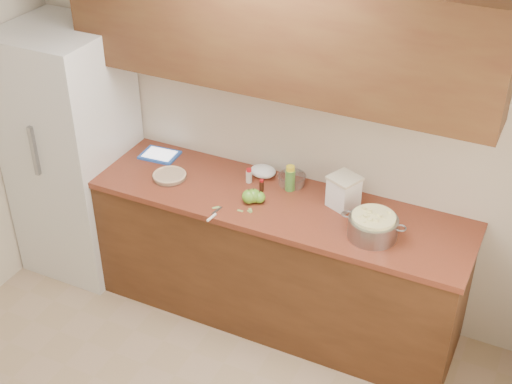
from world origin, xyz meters
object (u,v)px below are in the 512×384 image
at_px(flour_canister, 344,191).
at_px(tablet, 160,155).
at_px(pie, 170,176).
at_px(colander, 373,226).

distance_m(flour_canister, tablet, 1.34).
distance_m(pie, flour_canister, 1.14).
distance_m(colander, tablet, 1.62).
height_order(pie, tablet, pie).
bearing_deg(pie, colander, -1.41).
height_order(colander, flour_canister, flour_canister).
height_order(colander, tablet, colander).
relative_size(colander, flour_canister, 1.75).
bearing_deg(pie, flour_canister, 9.56).
bearing_deg(colander, pie, 178.59).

